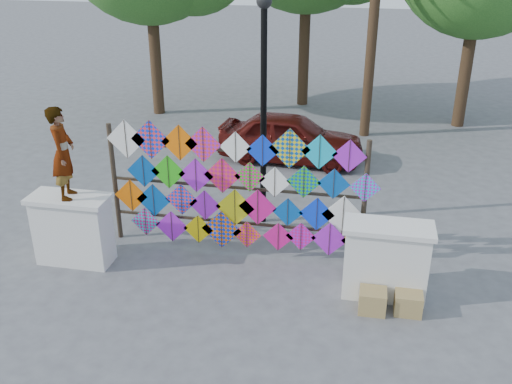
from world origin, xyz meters
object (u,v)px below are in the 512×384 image
vendor_woman (63,153)px  sedan (291,137)px  kite_rack (236,190)px  lamppost (264,93)px

vendor_woman → sedan: vendor_woman is taller
vendor_woman → sedan: size_ratio=0.43×
kite_rack → lamppost: size_ratio=1.10×
sedan → lamppost: size_ratio=0.83×
kite_rack → sedan: kite_rack is taller
lamppost → vendor_woman: bearing=-143.5°
lamppost → sedan: bearing=89.1°
vendor_woman → sedan: 6.64m
kite_rack → sedan: (0.31, 4.80, -0.60)m
kite_rack → vendor_woman: 2.99m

